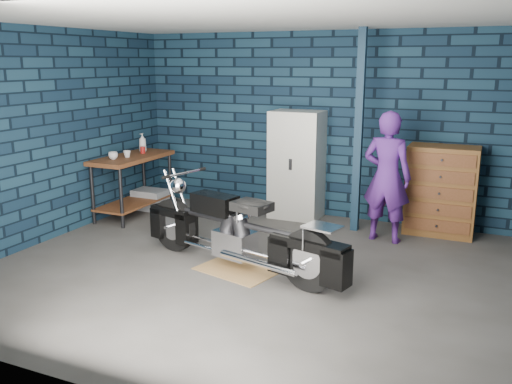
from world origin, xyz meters
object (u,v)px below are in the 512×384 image
Objects in this scene: workbench at (133,186)px; motorcycle at (239,226)px; locker at (297,165)px; person at (387,177)px; storage_bin at (150,199)px; tool_chest at (441,191)px.

motorcycle reaches higher than workbench.
person is at bearing -21.71° from locker.
person reaches higher than locker.
tool_chest reaches higher than storage_bin.
locker is at bearing -15.65° from person.
storage_bin is (-2.39, 1.74, -0.35)m from motorcycle.
tool_chest is at bearing -131.59° from person.
workbench is 3.72m from person.
motorcycle is 1.94× the size of tool_chest.
motorcycle is 4.63× the size of storage_bin.
workbench is at bearing 165.01° from motorcycle.
motorcycle is at bearing -86.45° from locker.
motorcycle is at bearing -130.11° from tool_chest.
locker is (-1.42, 0.57, -0.05)m from person.
motorcycle is 2.28m from locker.
storage_bin is (0.02, 0.38, -0.30)m from workbench.
person is at bearing 5.18° from workbench.
locker reaches higher than storage_bin.
locker is at bearing 12.98° from storage_bin.
motorcycle is 2.97m from storage_bin.
locker is 1.32× the size of tool_chest.
locker is at bearing 21.64° from workbench.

